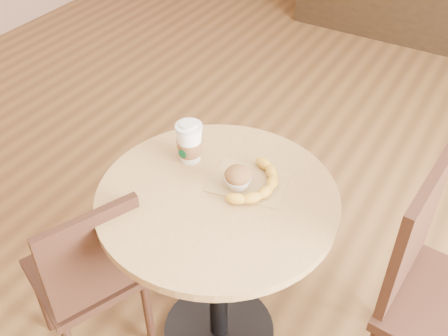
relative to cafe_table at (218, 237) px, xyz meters
name	(u,v)px	position (x,y,z in m)	size (l,w,h in m)	color
cafe_table	(218,237)	(0.00, 0.00, 0.00)	(0.77, 0.77, 0.75)	black
chair_left	(90,274)	(-0.35, -0.28, -0.12)	(0.46, 0.46, 0.79)	#361D13
chair_right	(437,292)	(0.69, 0.19, -0.04)	(0.44, 0.44, 0.93)	#361D13
kraft_bag	(249,182)	(0.06, 0.10, 0.20)	(0.24, 0.18, 0.00)	#A3844E
coffee_cup	(190,143)	(-0.17, 0.10, 0.26)	(0.09, 0.09, 0.15)	white
muffin	(238,178)	(0.04, 0.06, 0.24)	(0.09, 0.09, 0.08)	silver
banana	(259,184)	(0.10, 0.09, 0.22)	(0.13, 0.26, 0.04)	gold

